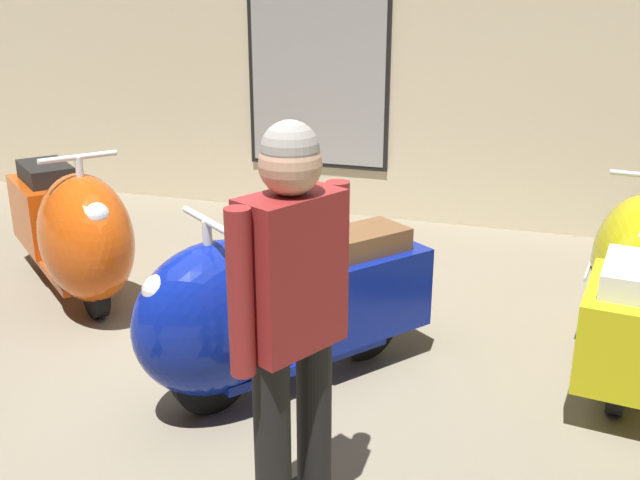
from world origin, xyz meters
The scene contains 6 objects.
ground_plane centered at (0.00, 0.00, 0.00)m, with size 60.00×60.00×0.00m, color gray.
showroom_back_wall centered at (0.00, 3.63, 1.85)m, with size 18.00×0.24×3.70m.
scooter_0 centered at (-1.48, 0.93, 0.52)m, with size 1.78×1.58×1.14m.
scooter_1 centered at (0.30, 0.15, 0.50)m, with size 1.48×1.72×1.09m.
scooter_2 centered at (2.25, 1.24, 0.49)m, with size 0.74×1.83×1.08m.
visitor_1 centered at (0.82, -0.83, 1.00)m, with size 0.40×0.53×1.72m.
Camera 1 is at (1.69, -3.16, 2.15)m, focal length 40.54 mm.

